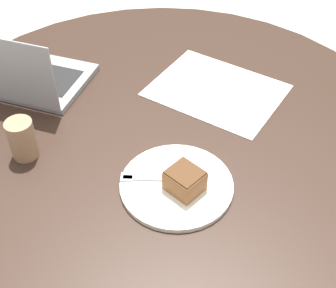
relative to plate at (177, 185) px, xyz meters
name	(u,v)px	position (x,y,z in m)	size (l,w,h in m)	color
ground_plane	(163,274)	(-0.12, 0.18, -0.73)	(12.00, 12.00, 0.00)	#B7AD9E
dining_table	(161,155)	(-0.12, 0.18, -0.11)	(1.36, 1.36, 0.73)	black
paper_document	(216,90)	(-0.03, 0.39, 0.00)	(0.41, 0.35, 0.00)	white
plate	(177,185)	(0.00, 0.00, 0.00)	(0.27, 0.27, 0.01)	silver
cake_slice	(185,180)	(0.02, -0.01, 0.03)	(0.10, 0.09, 0.06)	brown
fork	(151,178)	(-0.06, -0.01, 0.01)	(0.17, 0.07, 0.00)	silver
coffee_glass	(22,139)	(-0.39, -0.04, 0.05)	(0.07, 0.07, 0.10)	#997556
laptop	(30,77)	(-0.54, 0.21, 0.03)	(0.31, 0.26, 0.22)	gray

